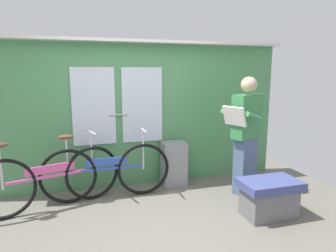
{
  "coord_description": "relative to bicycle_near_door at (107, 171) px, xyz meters",
  "views": [
    {
      "loc": [
        -0.74,
        -3.0,
        1.7
      ],
      "look_at": [
        0.33,
        0.57,
        1.03
      ],
      "focal_mm": 31.73,
      "sensor_mm": 36.0,
      "label": 1
    }
  ],
  "objects": [
    {
      "name": "ground_plane",
      "position": [
        0.44,
        -0.9,
        -0.41
      ],
      "size": [
        5.69,
        4.31,
        0.04
      ],
      "primitive_type": "cube",
      "color": "#666056"
    },
    {
      "name": "train_door_wall",
      "position": [
        0.43,
        0.44,
        0.74
      ],
      "size": [
        4.69,
        0.28,
        2.15
      ],
      "color": "#4C8C56",
      "rests_on": "ground_plane"
    },
    {
      "name": "bicycle_near_door",
      "position": [
        0.0,
        0.0,
        0.0
      ],
      "size": [
        1.74,
        0.44,
        0.94
      ],
      "rotation": [
        0.0,
        0.0,
        0.01
      ],
      "color": "black",
      "rests_on": "ground_plane"
    },
    {
      "name": "bicycle_leaning_behind",
      "position": [
        -0.7,
        -0.11,
        0.0
      ],
      "size": [
        1.73,
        0.64,
        0.95
      ],
      "rotation": [
        0.0,
        0.0,
        0.29
      ],
      "color": "black",
      "rests_on": "ground_plane"
    },
    {
      "name": "passenger_reading_newspaper",
      "position": [
        1.89,
        -0.36,
        0.48
      ],
      "size": [
        0.62,
        0.56,
        1.65
      ],
      "rotation": [
        0.0,
        0.0,
        3.51
      ],
      "color": "slate",
      "rests_on": "ground_plane"
    },
    {
      "name": "trash_bin_by_wall",
      "position": [
        1.03,
        0.23,
        -0.06
      ],
      "size": [
        0.36,
        0.28,
        0.67
      ],
      "primitive_type": "cube",
      "color": "gray",
      "rests_on": "ground_plane"
    },
    {
      "name": "bench_seat_corner",
      "position": [
        1.8,
        -1.06,
        -0.15
      ],
      "size": [
        0.7,
        0.44,
        0.45
      ],
      "color": "#3D477F",
      "rests_on": "ground_plane"
    }
  ]
}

